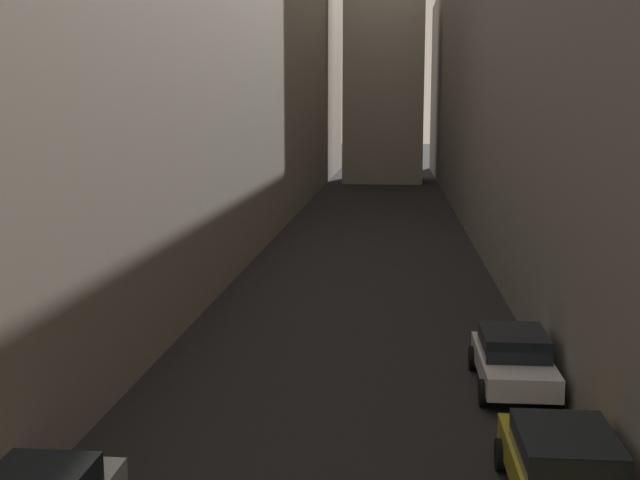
{
  "coord_description": "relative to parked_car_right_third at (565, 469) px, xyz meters",
  "views": [
    {
      "loc": [
        1.28,
        0.78,
        7.14
      ],
      "look_at": [
        0.0,
        14.71,
        4.93
      ],
      "focal_mm": 46.12,
      "sensor_mm": 36.0,
      "label": 1
    }
  ],
  "objects": [
    {
      "name": "parked_car_right_far",
      "position": [
        -0.0,
        6.63,
        0.01
      ],
      "size": [
        2.0,
        4.23,
        1.49
      ],
      "rotation": [
        0.0,
        0.0,
        1.57
      ],
      "color": "silver",
      "rests_on": "ground"
    },
    {
      "name": "parked_car_right_third",
      "position": [
        0.0,
        0.0,
        0.0
      ],
      "size": [
        2.07,
        4.55,
        1.46
      ],
      "rotation": [
        0.0,
        0.0,
        1.57
      ],
      "color": "#A59919",
      "rests_on": "ground"
    },
    {
      "name": "ground_plane",
      "position": [
        -4.4,
        32.94,
        -0.77
      ],
      "size": [
        264.0,
        264.0,
        0.0
      ],
      "primitive_type": "plane",
      "color": "black"
    },
    {
      "name": "building_block_right",
      "position": [
        8.57,
        34.94,
        8.87
      ],
      "size": [
        14.93,
        108.0,
        19.28
      ],
      "primitive_type": "cube",
      "color": "slate",
      "rests_on": "ground"
    },
    {
      "name": "building_block_left",
      "position": [
        -15.03,
        34.94,
        9.81
      ],
      "size": [
        10.26,
        108.0,
        21.15
      ],
      "primitive_type": "cube",
      "color": "gray",
      "rests_on": "ground"
    }
  ]
}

